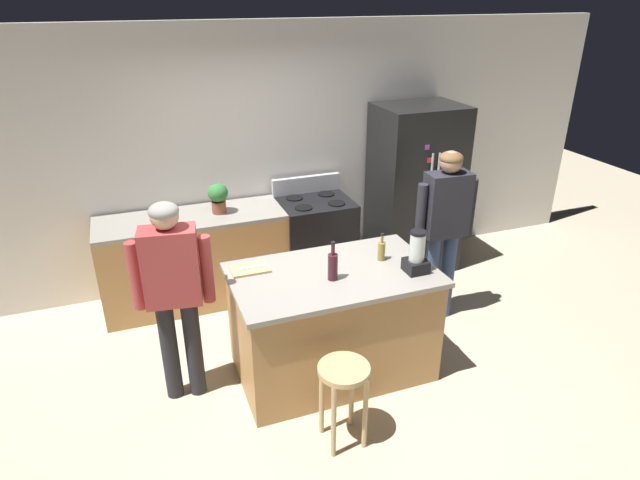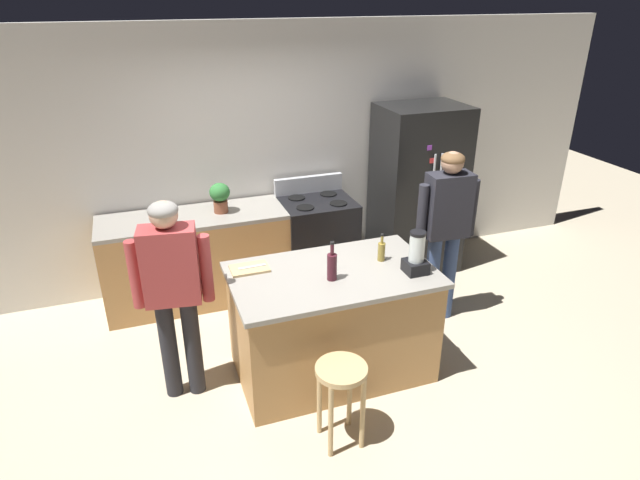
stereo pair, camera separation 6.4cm
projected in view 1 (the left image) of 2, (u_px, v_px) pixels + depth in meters
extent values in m
plane|color=beige|center=(332.00, 369.00, 4.60)|extent=(14.00, 14.00, 0.00)
cube|color=silver|center=(266.00, 156.00, 5.69)|extent=(8.00, 0.10, 2.70)
cube|color=#B7844C|center=(333.00, 325.00, 4.41)|extent=(1.55, 0.89, 0.90)
cube|color=gray|center=(333.00, 275.00, 4.21)|extent=(1.61, 0.95, 0.04)
cube|color=#B7844C|center=(204.00, 260.00, 5.48)|extent=(2.00, 0.64, 0.90)
cube|color=gray|center=(200.00, 217.00, 5.28)|extent=(2.00, 0.64, 0.04)
cube|color=black|center=(415.00, 189.00, 5.98)|extent=(0.90, 0.70, 1.86)
cylinder|color=#B7BABF|center=(430.00, 193.00, 5.61)|extent=(0.02, 0.02, 0.84)
cylinder|color=#B7BABF|center=(436.00, 192.00, 5.64)|extent=(0.02, 0.02, 0.84)
cube|color=#268CD8|center=(451.00, 158.00, 5.55)|extent=(0.05, 0.01, 0.05)
cube|color=purple|center=(427.00, 147.00, 5.40)|extent=(0.05, 0.01, 0.05)
cube|color=red|center=(430.00, 160.00, 5.47)|extent=(0.05, 0.01, 0.05)
cube|color=black|center=(315.00, 242.00, 5.82)|extent=(0.76, 0.64, 0.94)
cube|color=black|center=(326.00, 258.00, 5.57)|extent=(0.60, 0.01, 0.24)
cube|color=#B7BABF|center=(306.00, 184.00, 5.83)|extent=(0.76, 0.06, 0.18)
cylinder|color=black|center=(304.00, 208.00, 5.44)|extent=(0.18, 0.18, 0.01)
cylinder|color=black|center=(336.00, 203.00, 5.55)|extent=(0.18, 0.18, 0.01)
cylinder|color=black|center=(294.00, 198.00, 5.69)|extent=(0.18, 0.18, 0.01)
cylinder|color=black|center=(326.00, 194.00, 5.80)|extent=(0.18, 0.18, 0.01)
cylinder|color=#26262B|center=(170.00, 350.00, 4.15)|extent=(0.15, 0.15, 0.85)
cylinder|color=#26262B|center=(194.00, 347.00, 4.18)|extent=(0.15, 0.15, 0.85)
cube|color=#B23F3F|center=(171.00, 266.00, 3.86)|extent=(0.43, 0.28, 0.59)
cylinder|color=#B23F3F|center=(136.00, 276.00, 3.83)|extent=(0.10, 0.10, 0.53)
cylinder|color=#B23F3F|center=(207.00, 269.00, 3.92)|extent=(0.10, 0.10, 0.53)
sphere|color=#D8AD8C|center=(164.00, 216.00, 3.69)|extent=(0.23, 0.23, 0.20)
ellipsoid|color=gray|center=(163.00, 211.00, 3.67)|extent=(0.24, 0.24, 0.12)
cylinder|color=#384C7A|center=(447.00, 275.00, 5.20)|extent=(0.14, 0.14, 0.89)
cylinder|color=#384C7A|center=(430.00, 278.00, 5.16)|extent=(0.14, 0.14, 0.89)
cube|color=#26262D|center=(447.00, 205.00, 4.86)|extent=(0.41, 0.25, 0.60)
cylinder|color=#26262D|center=(470.00, 207.00, 4.95)|extent=(0.10, 0.10, 0.54)
cylinder|color=#26262D|center=(421.00, 213.00, 4.82)|extent=(0.10, 0.10, 0.54)
sphere|color=tan|center=(451.00, 162.00, 4.70)|extent=(0.21, 0.21, 0.20)
ellipsoid|color=brown|center=(451.00, 158.00, 4.68)|extent=(0.22, 0.22, 0.12)
cylinder|color=tan|center=(344.00, 370.00, 3.63)|extent=(0.36, 0.36, 0.04)
cylinder|color=tan|center=(334.00, 422.00, 3.63)|extent=(0.04, 0.04, 0.60)
cylinder|color=tan|center=(365.00, 413.00, 3.70)|extent=(0.04, 0.04, 0.60)
cylinder|color=tan|center=(322.00, 400.00, 3.83)|extent=(0.04, 0.04, 0.60)
cylinder|color=tan|center=(352.00, 392.00, 3.90)|extent=(0.04, 0.04, 0.60)
cylinder|color=brown|center=(219.00, 207.00, 5.31)|extent=(0.14, 0.14, 0.12)
ellipsoid|color=#337A38|center=(218.00, 193.00, 5.24)|extent=(0.20, 0.20, 0.18)
cube|color=black|center=(416.00, 266.00, 4.20)|extent=(0.17, 0.17, 0.10)
cylinder|color=silver|center=(417.00, 247.00, 4.13)|extent=(0.12, 0.12, 0.22)
cylinder|color=black|center=(418.00, 233.00, 4.08)|extent=(0.12, 0.12, 0.02)
cylinder|color=#471923|center=(333.00, 267.00, 4.06)|extent=(0.08, 0.08, 0.21)
cylinder|color=#471923|center=(333.00, 249.00, 4.00)|extent=(0.03, 0.03, 0.09)
cylinder|color=black|center=(333.00, 243.00, 3.98)|extent=(0.03, 0.03, 0.02)
cylinder|color=olive|center=(381.00, 251.00, 4.37)|extent=(0.06, 0.06, 0.15)
cylinder|color=olive|center=(382.00, 239.00, 4.32)|extent=(0.02, 0.02, 0.07)
cylinder|color=black|center=(382.00, 235.00, 4.31)|extent=(0.03, 0.03, 0.02)
cube|color=tan|center=(250.00, 269.00, 4.24)|extent=(0.30, 0.20, 0.02)
cube|color=#B7BABF|center=(252.00, 267.00, 4.24)|extent=(0.22, 0.04, 0.01)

